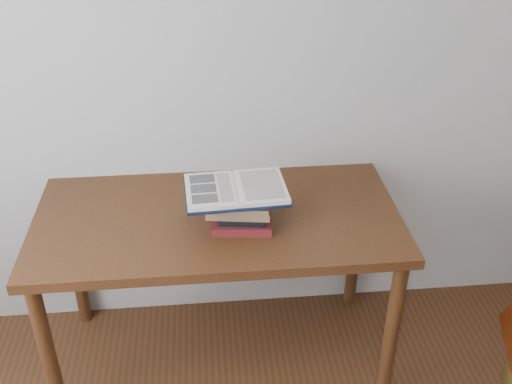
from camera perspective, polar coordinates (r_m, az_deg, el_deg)
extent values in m
cube|color=#B3B2A9|center=(2.55, -6.34, 11.79)|extent=(3.50, 0.04, 2.60)
cube|color=#4A2A12|center=(2.46, -3.68, -2.63)|extent=(1.49, 0.75, 0.04)
cylinder|color=#4A2A12|center=(2.56, -19.10, -14.73)|extent=(0.06, 0.06, 0.76)
cylinder|color=#4A2A12|center=(2.58, 12.76, -13.03)|extent=(0.06, 0.06, 0.76)
cylinder|color=#4A2A12|center=(3.01, -16.87, -6.19)|extent=(0.06, 0.06, 0.76)
cylinder|color=#4A2A12|center=(3.03, 9.42, -4.84)|extent=(0.06, 0.06, 0.76)
cube|color=maroon|center=(2.36, -1.37, -2.96)|extent=(0.25, 0.17, 0.04)
cube|color=black|center=(2.36, -1.25, -2.09)|extent=(0.20, 0.17, 0.03)
cube|color=#91724A|center=(2.34, -1.63, -1.48)|extent=(0.27, 0.19, 0.03)
cube|color=#91724A|center=(2.32, -1.50, -0.97)|extent=(0.24, 0.19, 0.03)
cube|color=olive|center=(2.30, -1.92, -0.46)|extent=(0.24, 0.16, 0.03)
cube|color=black|center=(2.30, -1.93, 0.04)|extent=(0.40, 0.29, 0.01)
cube|color=beige|center=(2.28, -4.36, 0.14)|extent=(0.20, 0.27, 0.02)
cube|color=beige|center=(2.30, 0.46, 0.53)|extent=(0.20, 0.27, 0.02)
cylinder|color=beige|center=(2.29, -1.94, 0.30)|extent=(0.03, 0.26, 0.01)
cube|color=black|center=(2.34, -5.17, 1.27)|extent=(0.10, 0.07, 0.00)
cube|color=black|center=(2.28, -5.03, 0.35)|extent=(0.10, 0.07, 0.00)
cube|color=black|center=(2.22, -4.88, -0.63)|extent=(0.10, 0.07, 0.00)
cube|color=beige|center=(2.28, -2.98, 0.47)|extent=(0.06, 0.21, 0.00)
cube|color=beige|center=(2.30, 0.56, 0.75)|extent=(0.16, 0.22, 0.00)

